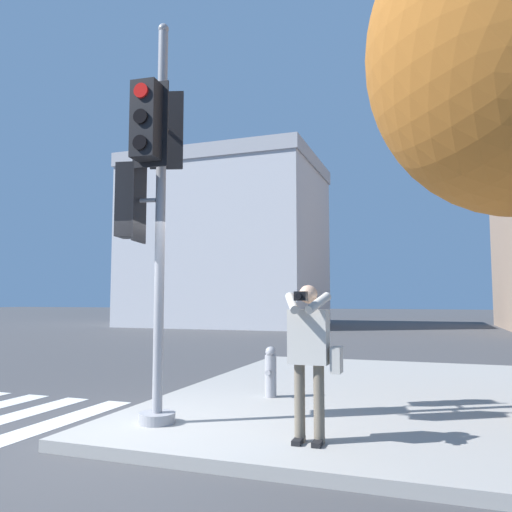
# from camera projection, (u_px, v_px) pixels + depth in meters

# --- Properties ---
(ground_plane) EXTENTS (160.00, 160.00, 0.00)m
(ground_plane) POSITION_uv_depth(u_px,v_px,m) (109.00, 444.00, 5.42)
(ground_plane) COLOR #424244
(sidewalk_corner) EXTENTS (8.00, 8.00, 0.13)m
(sidewalk_corner) POSITION_uv_depth(u_px,v_px,m) (444.00, 399.00, 7.56)
(sidewalk_corner) COLOR #9E9B96
(sidewalk_corner) RESTS_ON ground_plane
(traffic_signal_pole) EXTENTS (0.79, 1.11, 4.87)m
(traffic_signal_pole) POSITION_uv_depth(u_px,v_px,m) (152.00, 181.00, 6.07)
(traffic_signal_pole) COLOR #939399
(traffic_signal_pole) RESTS_ON sidewalk_corner
(person_photographer) EXTENTS (0.58, 0.54, 1.59)m
(person_photographer) POSITION_uv_depth(u_px,v_px,m) (310.00, 348.00, 5.08)
(person_photographer) COLOR black
(person_photographer) RESTS_ON sidewalk_corner
(fire_hydrant) EXTENTS (0.17, 0.23, 0.74)m
(fire_hydrant) POSITION_uv_depth(u_px,v_px,m) (271.00, 372.00, 7.39)
(fire_hydrant) COLOR #99999E
(fire_hydrant) RESTS_ON sidewalk_corner
(building_left) EXTENTS (11.08, 8.76, 10.02)m
(building_left) POSITION_uv_depth(u_px,v_px,m) (229.00, 243.00, 30.68)
(building_left) COLOR #BCBCC1
(building_left) RESTS_ON ground_plane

